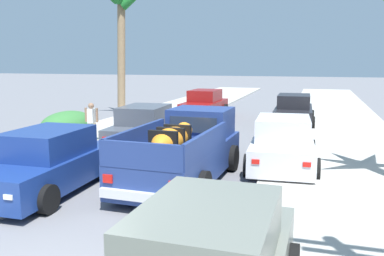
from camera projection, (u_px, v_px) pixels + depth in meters
The scene contains 13 objects.
sidewalk_left at pixel (119, 131), 18.22m from camera, with size 4.75×60.00×0.12m, color #B2AFA8.
sidewalk_right at pixel (342, 144), 15.51m from camera, with size 4.75×60.00×0.12m, color #B2AFA8.
curb_left at pixel (139, 133), 17.94m from camera, with size 0.16×60.00×0.10m, color silver.
curb_right at pixel (315, 143), 15.79m from camera, with size 0.16×60.00×0.10m, color silver.
pickup_truck at pixel (185, 151), 10.87m from camera, with size 2.34×5.27×1.80m.
car_left_near at pixel (47, 163), 9.98m from camera, with size 2.10×4.29×1.54m.
car_left_mid at pixel (205, 104), 23.31m from camera, with size 2.11×4.30×1.54m.
car_right_mid at pixel (283, 144), 12.23m from camera, with size 2.21×4.34×1.54m.
car_left_far at pixel (145, 127), 15.29m from camera, with size 2.19×4.33×1.54m.
car_right_far at pixel (294, 111), 20.25m from camera, with size 2.10×4.29×1.54m.
palm_tree_left_fore at pixel (122, 10), 22.43m from camera, with size 3.85×3.52×7.61m.
hedge_bush at pixel (68, 124), 17.13m from camera, with size 1.80×2.80×1.10m, color #387538.
pedestrian at pixel (92, 120), 15.72m from camera, with size 0.57×0.41×1.59m.
Camera 1 is at (3.67, -4.21, 3.21)m, focal length 38.03 mm.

